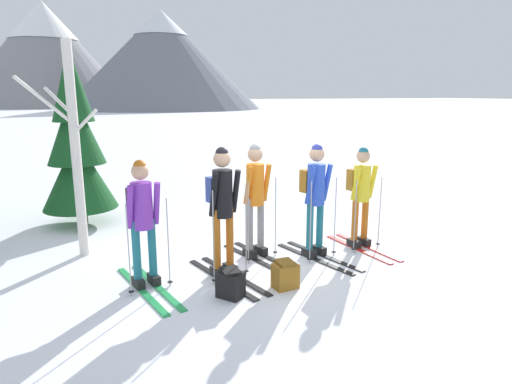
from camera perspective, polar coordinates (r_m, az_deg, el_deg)
The scene contains 11 objects.
ground_plane at distance 6.98m, azimuth 0.74°, elevation -9.16°, with size 400.00×400.00×0.00m, color white.
skier_in_purple at distance 6.07m, azimuth -14.42°, elevation -3.09°, with size 0.69×1.78×1.75m.
skier_in_black at distance 6.23m, azimuth -4.35°, elevation -1.50°, with size 0.75×1.73×1.87m.
skier_in_orange at distance 6.97m, azimuth -0.05°, elevation -0.40°, with size 0.73×1.62×1.82m.
skier_in_blue at distance 7.06m, azimuth 7.63°, elevation -0.19°, with size 0.75×1.70×1.82m.
skier_in_yellow at distance 7.65m, azimuth 13.34°, elevation 0.06°, with size 0.61×1.60×1.72m.
pine_tree_near at distance 9.39m, azimuth -22.13°, elevation 5.56°, with size 1.44×1.44×3.47m.
birch_tree_tall at distance 7.46m, azimuth -22.30°, elevation 5.16°, with size 1.07×0.91×3.38m.
backpack_on_snow_front at distance 6.11m, azimuth 3.78°, elevation -10.58°, with size 0.34×0.28×0.38m.
backpack_on_snow_beside at distance 5.84m, azimuth -3.30°, elevation -11.67°, with size 0.39×0.40×0.38m.
mountain_ridge_distant at distance 90.99m, azimuth -20.45°, elevation 16.17°, with size 52.59×54.58×20.27m.
Camera 1 is at (-2.46, -6.00, 2.58)m, focal length 31.10 mm.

